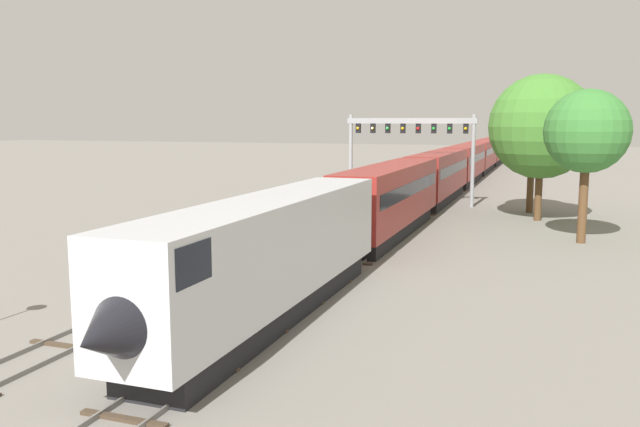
{
  "coord_description": "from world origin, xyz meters",
  "views": [
    {
      "loc": [
        12.18,
        -19.3,
        7.71
      ],
      "look_at": [
        1.0,
        12.0,
        3.0
      ],
      "focal_mm": 36.41,
      "sensor_mm": 36.0,
      "label": 1
    }
  ],
  "objects_px": {
    "trackside_tree_mid": "(587,132)",
    "trackside_tree_right": "(533,137)",
    "trackside_tree_left": "(542,127)",
    "passenger_train": "(454,168)",
    "signal_gantry": "(410,138)"
  },
  "relations": [
    {
      "from": "trackside_tree_left",
      "to": "trackside_tree_right",
      "type": "bearing_deg",
      "value": 99.26
    },
    {
      "from": "trackside_tree_left",
      "to": "trackside_tree_mid",
      "type": "relative_size",
      "value": 1.16
    },
    {
      "from": "trackside_tree_left",
      "to": "passenger_train",
      "type": "bearing_deg",
      "value": 115.29
    },
    {
      "from": "trackside_tree_mid",
      "to": "trackside_tree_right",
      "type": "xyz_separation_m",
      "value": [
        -3.62,
        13.76,
        -0.67
      ]
    },
    {
      "from": "passenger_train",
      "to": "trackside_tree_right",
      "type": "bearing_deg",
      "value": -60.43
    },
    {
      "from": "trackside_tree_left",
      "to": "trackside_tree_right",
      "type": "relative_size",
      "value": 1.23
    },
    {
      "from": "trackside_tree_right",
      "to": "passenger_train",
      "type": "bearing_deg",
      "value": 119.57
    },
    {
      "from": "passenger_train",
      "to": "trackside_tree_left",
      "type": "height_order",
      "value": "trackside_tree_left"
    },
    {
      "from": "trackside_tree_mid",
      "to": "passenger_train",
      "type": "bearing_deg",
      "value": 112.89
    },
    {
      "from": "passenger_train",
      "to": "trackside_tree_right",
      "type": "distance_m",
      "value": 17.78
    },
    {
      "from": "trackside_tree_left",
      "to": "trackside_tree_right",
      "type": "xyz_separation_m",
      "value": [
        -0.76,
        4.64,
        -0.92
      ]
    },
    {
      "from": "signal_gantry",
      "to": "trackside_tree_mid",
      "type": "xyz_separation_m",
      "value": [
        14.44,
        -15.5,
        0.84
      ]
    },
    {
      "from": "trackside_tree_left",
      "to": "trackside_tree_mid",
      "type": "distance_m",
      "value": 9.56
    },
    {
      "from": "passenger_train",
      "to": "trackside_tree_left",
      "type": "bearing_deg",
      "value": -64.71
    },
    {
      "from": "trackside_tree_mid",
      "to": "trackside_tree_left",
      "type": "bearing_deg",
      "value": 107.42
    }
  ]
}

